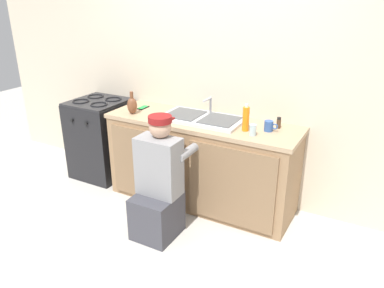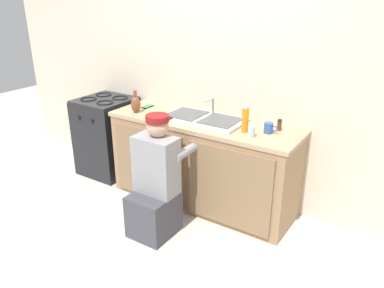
% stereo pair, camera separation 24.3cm
% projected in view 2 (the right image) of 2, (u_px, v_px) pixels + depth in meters
% --- Properties ---
extents(ground_plane, '(12.00, 12.00, 0.00)m').
position_uv_depth(ground_plane, '(187.00, 213.00, 3.74)').
color(ground_plane, beige).
extents(back_wall, '(6.00, 0.10, 2.50)m').
position_uv_depth(back_wall, '(222.00, 78.00, 3.77)').
color(back_wall, beige).
rests_on(back_wall, ground_plane).
extents(counter_cabinet, '(1.90, 0.62, 0.86)m').
position_uv_depth(counter_cabinet, '(202.00, 164.00, 3.80)').
color(counter_cabinet, '#997551').
rests_on(counter_cabinet, ground_plane).
extents(countertop, '(1.94, 0.62, 0.04)m').
position_uv_depth(countertop, '(203.00, 122.00, 3.64)').
color(countertop, tan).
rests_on(countertop, counter_cabinet).
extents(sink_double_basin, '(0.80, 0.44, 0.19)m').
position_uv_depth(sink_double_basin, '(203.00, 118.00, 3.62)').
color(sink_double_basin, silver).
rests_on(sink_double_basin, countertop).
extents(stove_range, '(0.59, 0.62, 0.93)m').
position_uv_depth(stove_range, '(108.00, 136.00, 4.46)').
color(stove_range, black).
rests_on(stove_range, ground_plane).
extents(plumber_person, '(0.42, 0.61, 1.10)m').
position_uv_depth(plumber_person, '(156.00, 186.00, 3.30)').
color(plumber_person, '#3F3F47').
rests_on(plumber_person, ground_plane).
extents(coffee_mug, '(0.13, 0.08, 0.09)m').
position_uv_depth(coffee_mug, '(269.00, 128.00, 3.29)').
color(coffee_mug, '#335699').
rests_on(coffee_mug, countertop).
extents(water_glass, '(0.06, 0.06, 0.10)m').
position_uv_depth(water_glass, '(251.00, 132.00, 3.20)').
color(water_glass, '#ADC6CC').
rests_on(water_glass, countertop).
extents(soap_bottle_orange, '(0.06, 0.06, 0.25)m').
position_uv_depth(soap_bottle_orange, '(245.00, 120.00, 3.29)').
color(soap_bottle_orange, orange).
rests_on(soap_bottle_orange, countertop).
extents(spice_bottle_pepper, '(0.04, 0.04, 0.10)m').
position_uv_depth(spice_bottle_pepper, '(279.00, 125.00, 3.35)').
color(spice_bottle_pepper, '#513823').
rests_on(spice_bottle_pepper, countertop).
extents(cell_phone, '(0.07, 0.14, 0.01)m').
position_uv_depth(cell_phone, '(148.00, 107.00, 4.04)').
color(cell_phone, black).
rests_on(cell_phone, countertop).
extents(vase_decorative, '(0.10, 0.10, 0.23)m').
position_uv_depth(vase_decorative, '(136.00, 104.00, 3.83)').
color(vase_decorative, brown).
rests_on(vase_decorative, countertop).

